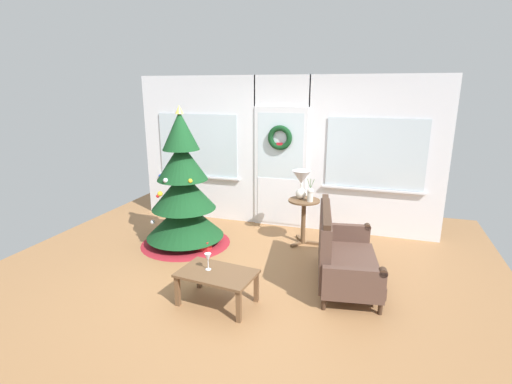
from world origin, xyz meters
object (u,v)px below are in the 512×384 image
side_table (304,213)px  flower_vase (310,194)px  settee_sofa (340,254)px  gift_box (205,246)px  table_lamp (301,181)px  wine_glass (208,258)px  coffee_table (217,277)px  christmas_tree (184,197)px

side_table → flower_vase: flower_vase is taller
flower_vase → settee_sofa: bearing=-61.0°
flower_vase → side_table: bearing=149.0°
flower_vase → gift_box: size_ratio=2.08×
table_lamp → wine_glass: table_lamp is taller
side_table → coffee_table: bearing=-106.0°
table_lamp → flower_vase: table_lamp is taller
christmas_tree → table_lamp: (1.68, 0.60, 0.24)m
christmas_tree → coffee_table: christmas_tree is taller
wine_glass → settee_sofa: bearing=33.4°
coffee_table → gift_box: size_ratio=5.31×
wine_glass → side_table: bearing=70.7°
table_lamp → coffee_table: size_ratio=0.49×
wine_glass → gift_box: wine_glass is taller
settee_sofa → table_lamp: size_ratio=3.48×
table_lamp → gift_box: (-1.27, -0.79, -0.91)m
wine_glass → coffee_table: bearing=-14.7°
table_lamp → wine_glass: (-0.63, -2.01, -0.47)m
table_lamp → gift_box: size_ratio=2.62×
wine_glass → christmas_tree: bearing=126.5°
side_table → gift_box: bearing=-150.6°
christmas_tree → wine_glass: (1.05, -1.42, -0.22)m
settee_sofa → gift_box: settee_sofa is taller
flower_vase → coffee_table: 2.12m
settee_sofa → gift_box: (-1.99, 0.33, -0.29)m
coffee_table → wine_glass: size_ratio=4.58×
table_lamp → wine_glass: bearing=-107.4°
side_table → wine_glass: bearing=-109.3°
coffee_table → gift_box: 1.48m
gift_box → wine_glass: bearing=-62.6°
settee_sofa → gift_box: 2.04m
table_lamp → side_table: bearing=-33.7°
table_lamp → flower_vase: size_ratio=1.26×
gift_box → side_table: bearing=29.4°
christmas_tree → side_table: size_ratio=2.99×
gift_box → christmas_tree: bearing=155.2°
coffee_table → wine_glass: wine_glass is taller
christmas_tree → table_lamp: christmas_tree is taller
table_lamp → settee_sofa: bearing=-57.0°
settee_sofa → coffee_table: 1.55m
christmas_tree → coffee_table: bearing=-51.2°
wine_glass → flower_vase: bearing=67.5°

